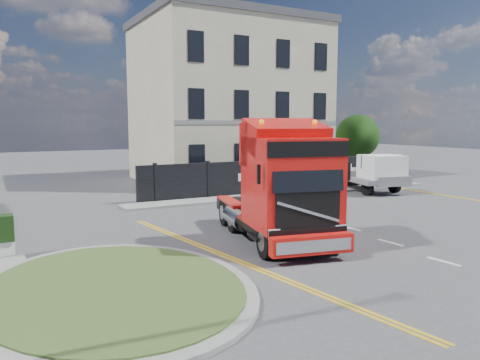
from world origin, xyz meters
TOP-DOWN VIEW (x-y plane):
  - ground at (0.00, 0.00)m, footprint 120.00×120.00m
  - traffic_island at (-7.00, -3.00)m, footprint 6.80×6.80m
  - hoarding_fence at (6.55, 9.00)m, footprint 18.80×0.25m
  - georgian_building at (6.00, 16.50)m, footprint 12.30×10.30m
  - tree at (14.38, 12.10)m, footprint 3.20×3.20m
  - pavement_far at (6.00, 8.10)m, footprint 20.00×1.60m
  - truck at (-0.77, -1.17)m, footprint 3.96×7.34m
  - flatbed_pickup at (10.70, 6.37)m, footprint 3.39×5.90m

SIDE VIEW (x-z plane):
  - ground at x=0.00m, z-range 0.00..0.00m
  - pavement_far at x=6.00m, z-range 0.00..0.12m
  - traffic_island at x=-7.00m, z-range 0.00..0.16m
  - hoarding_fence at x=6.55m, z-range 0.00..2.00m
  - flatbed_pickup at x=10.70m, z-range 0.09..2.38m
  - truck at x=-0.77m, z-range -0.22..3.95m
  - tree at x=14.38m, z-range 0.65..5.45m
  - georgian_building at x=6.00m, z-range -0.63..12.17m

